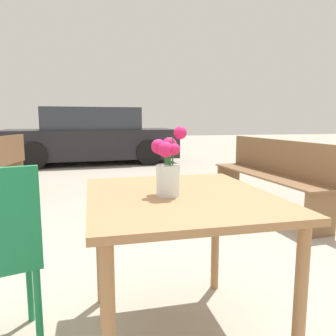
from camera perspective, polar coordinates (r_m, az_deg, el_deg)
The scene contains 4 objects.
table_front at distance 1.55m, azimuth 1.95°, elevation -8.02°, with size 0.86×1.00×0.74m.
flower_vase at distance 1.47m, azimuth -0.07°, elevation 0.13°, with size 0.16×0.17×0.31m.
bench_near at distance 4.04m, azimuth 17.47°, elevation -0.58°, with size 0.52×1.95×0.85m.
parked_car at distance 8.43m, azimuth -13.23°, elevation 5.26°, with size 4.23×2.00×1.36m.
Camera 1 is at (-0.37, -1.44, 1.08)m, focal length 35.00 mm.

